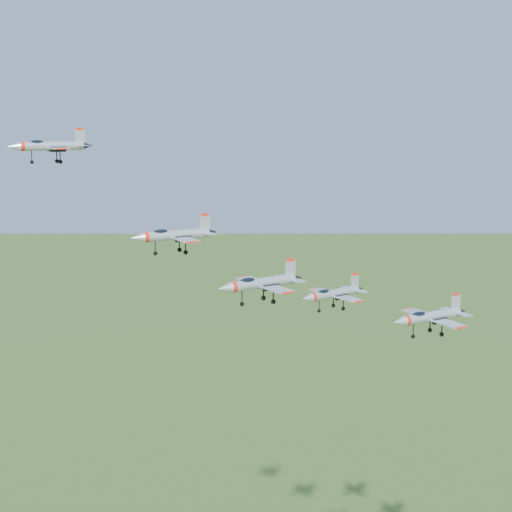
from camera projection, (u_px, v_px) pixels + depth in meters
name	position (u px, v px, depth m)	size (l,w,h in m)	color
jet_lead	(50.00, 146.00, 99.12)	(11.75, 9.68, 3.14)	#AAB1B7
jet_left_high	(174.00, 235.00, 101.55)	(13.25, 10.92, 3.54)	#AAB1B7
jet_right_high	(260.00, 283.00, 84.68)	(11.97, 9.98, 3.20)	#AAB1B7
jet_left_low	(333.00, 294.00, 120.54)	(13.80, 11.58, 3.70)	#AAB1B7
jet_right_low	(430.00, 316.00, 103.61)	(13.86, 11.45, 3.70)	#AAB1B7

